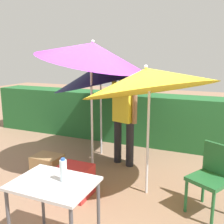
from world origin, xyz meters
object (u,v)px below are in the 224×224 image
bottle_water (63,170)px  folding_table (54,191)px  umbrella_yellow (148,80)px  crate_cardboard (48,166)px  person_vendor (124,115)px  chair_plastic (213,175)px  umbrella_rainbow (92,53)px  umbrella_orange (100,74)px  cooler_box (74,181)px

bottle_water → folding_table: bearing=-145.3°
umbrella_yellow → crate_cardboard: 2.23m
umbrella_yellow → person_vendor: umbrella_yellow is taller
chair_plastic → crate_cardboard: 2.59m
umbrella_rainbow → chair_plastic: umbrella_rainbow is taller
umbrella_orange → umbrella_yellow: umbrella_yellow is taller
umbrella_orange → umbrella_yellow: size_ratio=0.97×
umbrella_yellow → crate_cardboard: bearing=-176.7°
cooler_box → folding_table: size_ratio=0.60×
umbrella_yellow → cooler_box: 1.78m
umbrella_orange → bottle_water: umbrella_orange is taller
umbrella_rainbow → chair_plastic: size_ratio=2.68×
cooler_box → umbrella_orange: bearing=102.4°
crate_cardboard → bottle_water: 1.95m
umbrella_orange → umbrella_yellow: 1.73m
cooler_box → crate_cardboard: (-0.73, 0.35, -0.04)m
umbrella_orange → bottle_water: size_ratio=8.51×
umbrella_yellow → folding_table: (-0.50, -1.49, -0.99)m
crate_cardboard → folding_table: bearing=-50.3°
umbrella_rainbow → umbrella_yellow: (1.02, -0.35, -0.36)m
cooler_box → folding_table: 1.21m
folding_table → crate_cardboard: bearing=129.7°
umbrella_yellow → bottle_water: 1.68m
chair_plastic → bottle_water: size_ratio=3.71×
chair_plastic → bottle_water: bearing=-134.9°
bottle_water → cooler_box: bearing=117.2°
folding_table → bottle_water: (0.08, 0.06, 0.21)m
umbrella_rainbow → folding_table: bearing=-74.3°
umbrella_rainbow → cooler_box: umbrella_rainbow is taller
umbrella_rainbow → bottle_water: size_ratio=9.95×
chair_plastic → crate_cardboard: bearing=-179.9°
person_vendor → folding_table: person_vendor is taller
cooler_box → umbrella_rainbow: bearing=96.9°
person_vendor → bottle_water: bearing=-83.7°
umbrella_yellow → chair_plastic: umbrella_yellow is taller
cooler_box → folding_table: folding_table is taller
umbrella_yellow → bottle_water: size_ratio=8.81×
umbrella_yellow → bottle_water: umbrella_yellow is taller
crate_cardboard → folding_table: folding_table is taller
chair_plastic → person_vendor: bearing=148.2°
crate_cardboard → chair_plastic: bearing=0.1°
person_vendor → crate_cardboard: bearing=-134.9°
crate_cardboard → umbrella_rainbow: bearing=35.0°
umbrella_orange → chair_plastic: 2.77m
umbrella_yellow → chair_plastic: bearing=-5.8°
crate_cardboard → folding_table: (1.16, -1.39, 0.50)m
folding_table → bottle_water: bearing=34.7°
bottle_water → person_vendor: bearing=96.3°
umbrella_rainbow → person_vendor: 1.27m
umbrella_yellow → folding_table: bearing=-108.7°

